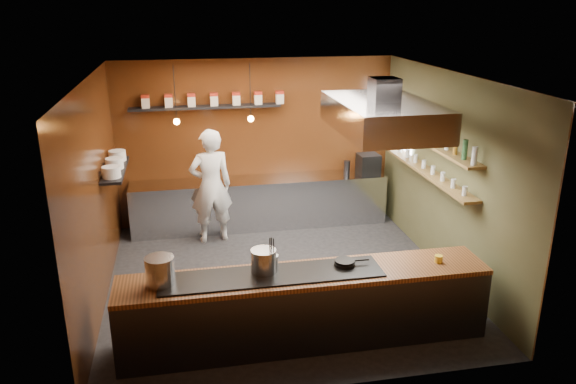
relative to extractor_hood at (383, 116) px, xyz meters
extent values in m
plane|color=black|center=(-1.30, 0.40, -2.51)|extent=(5.00, 5.00, 0.00)
plane|color=#3C190B|center=(-1.30, 2.90, -1.01)|extent=(5.00, 0.00, 5.00)
plane|color=#3C190B|center=(-3.80, 0.40, -1.01)|extent=(0.00, 5.00, 5.00)
plane|color=#464628|center=(1.20, 0.40, -1.01)|extent=(0.00, 5.00, 5.00)
plane|color=silver|center=(-1.30, 0.40, 0.49)|extent=(5.00, 5.00, 0.00)
plane|color=white|center=(1.15, 2.10, -0.61)|extent=(0.00, 1.00, 1.00)
cube|color=silver|center=(-1.30, 2.57, -2.06)|extent=(4.60, 0.65, 0.90)
cube|color=#38383D|center=(-1.30, -1.20, -2.08)|extent=(4.40, 0.70, 0.86)
cube|color=brown|center=(-1.30, -1.20, -1.62)|extent=(4.40, 0.72, 0.06)
cube|color=black|center=(-1.70, -1.20, -1.58)|extent=(2.60, 0.55, 0.02)
cube|color=black|center=(-2.20, 2.76, -0.31)|extent=(2.60, 0.26, 0.04)
cube|color=black|center=(-3.64, 1.40, -0.96)|extent=(0.30, 1.40, 0.04)
cube|color=olive|center=(1.04, 0.70, -0.59)|extent=(0.26, 2.80, 0.04)
cube|color=olive|center=(1.04, 0.70, -1.06)|extent=(0.26, 2.80, 0.04)
cube|color=#38383D|center=(0.00, 0.00, 0.34)|extent=(0.35, 0.35, 0.30)
cube|color=silver|center=(0.00, 0.00, -0.01)|extent=(1.20, 2.00, 0.40)
cube|color=white|center=(0.00, 0.00, -0.22)|extent=(1.00, 1.80, 0.02)
cylinder|color=black|center=(-2.70, 2.10, 0.04)|extent=(0.01, 0.01, 0.90)
sphere|color=orange|center=(-2.70, 2.10, -0.41)|extent=(0.10, 0.10, 0.10)
cylinder|color=black|center=(-1.50, 2.10, 0.04)|extent=(0.01, 0.01, 0.90)
sphere|color=orange|center=(-1.50, 2.10, -0.41)|extent=(0.10, 0.10, 0.10)
cube|color=beige|center=(-3.20, 2.76, -0.20)|extent=(0.13, 0.13, 0.17)
cube|color=#A22414|center=(-3.20, 2.76, -0.09)|extent=(0.13, 0.13, 0.05)
cube|color=beige|center=(-2.82, 2.76, -0.20)|extent=(0.13, 0.13, 0.17)
cube|color=#A22414|center=(-2.82, 2.76, -0.09)|extent=(0.13, 0.13, 0.05)
cube|color=beige|center=(-2.43, 2.76, -0.20)|extent=(0.13, 0.13, 0.17)
cube|color=#A22414|center=(-2.43, 2.76, -0.09)|extent=(0.13, 0.13, 0.05)
cube|color=beige|center=(-2.05, 2.76, -0.20)|extent=(0.13, 0.13, 0.17)
cube|color=#A22414|center=(-2.05, 2.76, -0.09)|extent=(0.14, 0.13, 0.05)
cube|color=beige|center=(-1.67, 2.76, -0.20)|extent=(0.13, 0.13, 0.17)
cube|color=#A22414|center=(-1.67, 2.76, -0.09)|extent=(0.14, 0.13, 0.05)
cube|color=beige|center=(-1.28, 2.76, -0.20)|extent=(0.13, 0.13, 0.17)
cube|color=#A22414|center=(-1.28, 2.76, -0.09)|extent=(0.14, 0.13, 0.05)
cube|color=beige|center=(-0.90, 2.76, -0.20)|extent=(0.13, 0.13, 0.17)
cube|color=#A22414|center=(-0.90, 2.76, -0.09)|extent=(0.14, 0.13, 0.05)
cylinder|color=white|center=(-3.64, 0.95, -0.86)|extent=(0.26, 0.26, 0.16)
cylinder|color=white|center=(-3.64, 1.40, -0.86)|extent=(0.26, 0.26, 0.16)
cylinder|color=white|center=(-3.64, 1.85, -0.86)|extent=(0.26, 0.26, 0.16)
cylinder|color=silver|center=(1.04, -0.60, -0.45)|extent=(0.06, 0.06, 0.24)
cylinder|color=#2D5933|center=(1.04, -0.34, -0.45)|extent=(0.06, 0.06, 0.24)
cylinder|color=#8C601E|center=(1.04, -0.08, -0.45)|extent=(0.06, 0.06, 0.24)
cylinder|color=silver|center=(1.04, 0.18, -0.45)|extent=(0.06, 0.06, 0.24)
cylinder|color=#2D5933|center=(1.04, 0.44, -0.45)|extent=(0.06, 0.06, 0.24)
cylinder|color=#8C601E|center=(1.04, 0.70, -0.45)|extent=(0.06, 0.06, 0.24)
cylinder|color=silver|center=(1.04, 0.96, -0.45)|extent=(0.06, 0.06, 0.24)
cylinder|color=#2D5933|center=(1.04, 1.22, -0.45)|extent=(0.06, 0.06, 0.24)
cylinder|color=#8C601E|center=(1.04, 1.48, -0.45)|extent=(0.06, 0.06, 0.24)
cylinder|color=silver|center=(1.04, 1.74, -0.45)|extent=(0.06, 0.06, 0.24)
cylinder|color=#2D5933|center=(1.04, 2.00, -0.45)|extent=(0.06, 0.06, 0.24)
cylinder|color=silver|center=(1.04, -0.45, -0.97)|extent=(0.07, 0.07, 0.13)
cylinder|color=silver|center=(1.04, -0.12, -0.97)|extent=(0.07, 0.07, 0.13)
cylinder|color=silver|center=(1.04, 0.21, -0.97)|extent=(0.07, 0.07, 0.13)
cylinder|color=silver|center=(1.04, 0.54, -0.97)|extent=(0.07, 0.07, 0.13)
cylinder|color=silver|center=(1.04, 0.86, -0.97)|extent=(0.07, 0.07, 0.13)
cylinder|color=silver|center=(1.04, 1.19, -0.97)|extent=(0.07, 0.07, 0.13)
cylinder|color=silver|center=(1.04, 1.52, -0.97)|extent=(0.07, 0.07, 0.13)
cylinder|color=silver|center=(1.04, 1.85, -0.97)|extent=(0.07, 0.07, 0.13)
cylinder|color=silver|center=(-2.96, -1.18, -1.41)|extent=(0.34, 0.34, 0.32)
cylinder|color=#B5B8BC|center=(-1.78, -1.12, -1.43)|extent=(0.30, 0.30, 0.28)
cylinder|color=#B9BCC1|center=(-1.68, -1.10, -1.47)|extent=(0.19, 0.19, 0.19)
cylinder|color=black|center=(-0.80, -1.12, -1.55)|extent=(0.26, 0.26, 0.03)
cylinder|color=black|center=(-0.80, -1.12, -1.52)|extent=(0.24, 0.24, 0.03)
cylinder|color=black|center=(-0.59, -1.13, -1.52)|extent=(0.18, 0.03, 0.02)
cylinder|color=yellow|center=(0.35, -1.23, -1.54)|extent=(0.11, 0.11, 0.09)
cube|color=black|center=(0.71, 2.51, -1.42)|extent=(0.39, 0.38, 0.38)
imported|color=silver|center=(-2.20, 2.08, -1.52)|extent=(0.78, 0.58, 1.97)
camera|label=1|loc=(-2.62, -6.97, 1.45)|focal=35.00mm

